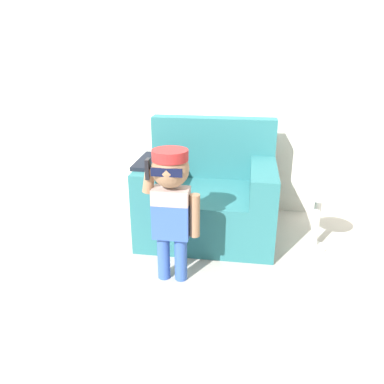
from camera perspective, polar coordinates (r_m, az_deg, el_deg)
name	(u,v)px	position (r m, az deg, el deg)	size (l,w,h in m)	color
ground_plane	(179,236)	(3.26, -1.92, -6.74)	(10.00, 10.00, 0.00)	#ADA89E
wall_back	(192,74)	(3.61, 0.05, 17.55)	(10.00, 0.05, 2.60)	silver
armchair	(209,196)	(3.22, 2.53, -0.68)	(1.12, 0.87, 0.96)	#286B70
person_child	(171,196)	(2.43, -3.18, -0.65)	(0.38, 0.29, 0.93)	#3356AD
side_table	(317,216)	(3.11, 18.49, -3.42)	(0.31, 0.31, 0.48)	white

